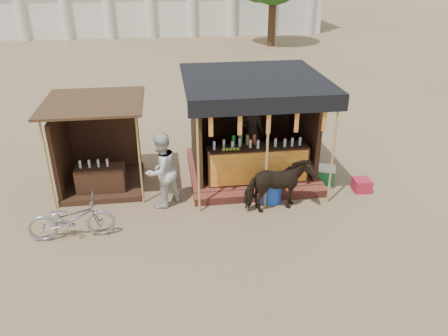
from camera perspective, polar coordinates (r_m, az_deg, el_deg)
ground at (r=9.37m, az=1.36°, el=-10.37°), size 120.00×120.00×0.00m
main_stall at (r=11.92m, az=3.63°, el=3.69°), size 3.60×3.61×2.78m
secondary_stall at (r=11.82m, az=-16.53°, el=1.45°), size 2.40×2.40×2.38m
cow at (r=10.35m, az=7.10°, el=-2.38°), size 1.68×0.99×1.33m
motorbike at (r=9.96m, az=-19.34°, el=-6.26°), size 1.85×0.73×0.96m
bystander at (r=10.50m, az=-8.18°, el=-0.30°), size 1.16×1.14×1.88m
blue_barrel at (r=10.92m, az=6.07°, el=-2.62°), size 0.74×0.74×0.69m
red_crate at (r=11.93m, az=17.54°, el=-2.13°), size 0.45×0.44×0.33m
cooler at (r=12.07m, az=12.75°, el=-0.82°), size 0.75×0.63×0.46m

